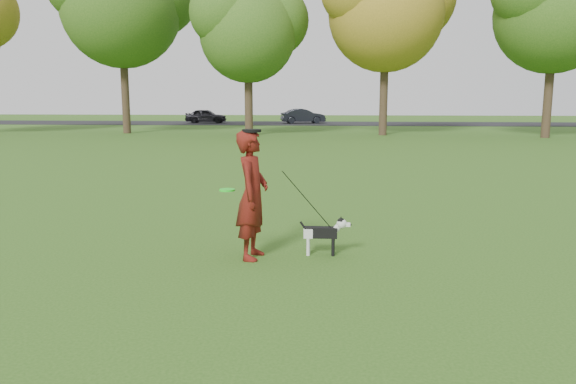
# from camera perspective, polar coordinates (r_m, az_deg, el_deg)

# --- Properties ---
(ground) EXTENTS (120.00, 120.00, 0.00)m
(ground) POSITION_cam_1_polar(r_m,az_deg,el_deg) (8.23, -1.03, -7.14)
(ground) COLOR #285116
(ground) RESTS_ON ground
(road) EXTENTS (120.00, 7.00, 0.02)m
(road) POSITION_cam_1_polar(r_m,az_deg,el_deg) (47.90, 3.25, 6.97)
(road) COLOR black
(road) RESTS_ON ground
(man) EXTENTS (0.53, 0.74, 1.91)m
(man) POSITION_cam_1_polar(r_m,az_deg,el_deg) (8.25, -3.65, -0.30)
(man) COLOR #58100C
(man) RESTS_ON ground
(dog) EXTENTS (0.79, 0.16, 0.60)m
(dog) POSITION_cam_1_polar(r_m,az_deg,el_deg) (8.52, 3.75, -4.03)
(dog) COLOR black
(dog) RESTS_ON ground
(car_left) EXTENTS (3.50, 1.44, 1.19)m
(car_left) POSITION_cam_1_polar(r_m,az_deg,el_deg) (49.00, -8.32, 7.65)
(car_left) COLOR black
(car_left) RESTS_ON road
(car_mid) EXTENTS (3.90, 2.19, 1.22)m
(car_mid) POSITION_cam_1_polar(r_m,az_deg,el_deg) (47.92, 1.54, 7.72)
(car_mid) COLOR black
(car_mid) RESTS_ON road
(man_held_items) EXTENTS (1.66, 0.39, 1.51)m
(man_held_items) POSITION_cam_1_polar(r_m,az_deg,el_deg) (8.27, 1.88, -0.79)
(man_held_items) COLOR #1FF924
(man_held_items) RESTS_ON ground
(tree_row) EXTENTS (51.74, 8.86, 12.01)m
(tree_row) POSITION_cam_1_polar(r_m,az_deg,el_deg) (34.34, 0.49, 18.22)
(tree_row) COLOR #38281C
(tree_row) RESTS_ON ground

